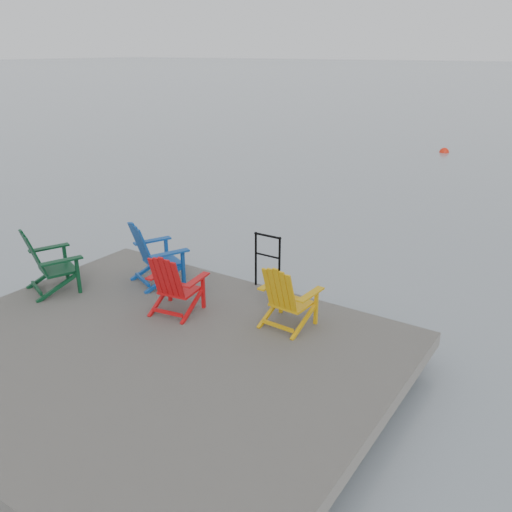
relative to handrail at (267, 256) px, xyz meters
The scene contains 8 objects.
ground 2.67m from the handrail, 95.83° to the right, with size 400.00×400.00×0.00m, color gray.
dock 2.56m from the handrail, 95.83° to the right, with size 6.00×5.00×1.40m.
handrail is the anchor object (origin of this frame).
chair_green 3.41m from the handrail, 144.69° to the right, with size 1.00×0.95×1.03m.
chair_blue 1.83m from the handrail, 153.05° to the right, with size 1.02×0.98×1.04m.
chair_red 1.60m from the handrail, 113.77° to the right, with size 0.81×0.77×0.93m.
chair_yellow 1.31m from the handrail, 46.15° to the right, with size 0.76×0.71×0.92m.
buoy_b 16.76m from the handrail, 95.95° to the left, with size 0.40×0.40×0.40m, color red.
Camera 1 is at (4.47, -4.26, 4.09)m, focal length 38.00 mm.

